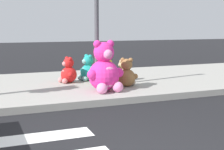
{
  "coord_description": "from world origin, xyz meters",
  "views": [
    {
      "loc": [
        -1.51,
        -3.09,
        1.65
      ],
      "look_at": [
        1.09,
        3.6,
        0.55
      ],
      "focal_mm": 51.67,
      "sensor_mm": 36.0,
      "label": 1
    }
  ],
  "objects_px": {
    "plush_pink_large": "(105,71)",
    "plush_brown": "(127,75)",
    "plush_yellow": "(106,72)",
    "plush_tan": "(122,72)",
    "sign_pole": "(97,17)",
    "plush_red": "(68,72)",
    "plush_teal": "(88,70)"
  },
  "relations": [
    {
      "from": "plush_red",
      "to": "plush_brown",
      "type": "relative_size",
      "value": 0.96
    },
    {
      "from": "plush_pink_large",
      "to": "plush_red",
      "type": "distance_m",
      "value": 1.5
    },
    {
      "from": "sign_pole",
      "to": "plush_pink_large",
      "type": "xyz_separation_m",
      "value": [
        -0.01,
        -0.58,
        -1.23
      ]
    },
    {
      "from": "sign_pole",
      "to": "plush_brown",
      "type": "height_order",
      "value": "sign_pole"
    },
    {
      "from": "sign_pole",
      "to": "plush_tan",
      "type": "relative_size",
      "value": 5.44
    },
    {
      "from": "plush_tan",
      "to": "sign_pole",
      "type": "bearing_deg",
      "value": -148.01
    },
    {
      "from": "plush_tan",
      "to": "plush_brown",
      "type": "bearing_deg",
      "value": -105.59
    },
    {
      "from": "sign_pole",
      "to": "plush_red",
      "type": "xyz_separation_m",
      "value": [
        -0.54,
        0.81,
        -1.42
      ]
    },
    {
      "from": "sign_pole",
      "to": "plush_yellow",
      "type": "height_order",
      "value": "sign_pole"
    },
    {
      "from": "plush_red",
      "to": "plush_tan",
      "type": "xyz_separation_m",
      "value": [
        1.47,
        -0.23,
        -0.04
      ]
    },
    {
      "from": "plush_tan",
      "to": "plush_pink_large",
      "type": "bearing_deg",
      "value": -128.93
    },
    {
      "from": "sign_pole",
      "to": "plush_pink_large",
      "type": "relative_size",
      "value": 2.72
    },
    {
      "from": "plush_yellow",
      "to": "plush_red",
      "type": "bearing_deg",
      "value": 158.74
    },
    {
      "from": "plush_red",
      "to": "plush_brown",
      "type": "height_order",
      "value": "plush_brown"
    },
    {
      "from": "plush_brown",
      "to": "plush_yellow",
      "type": "distance_m",
      "value": 0.73
    },
    {
      "from": "plush_red",
      "to": "plush_teal",
      "type": "relative_size",
      "value": 0.96
    },
    {
      "from": "plush_pink_large",
      "to": "plush_tan",
      "type": "distance_m",
      "value": 1.52
    },
    {
      "from": "plush_pink_large",
      "to": "plush_yellow",
      "type": "relative_size",
      "value": 1.71
    },
    {
      "from": "sign_pole",
      "to": "plush_red",
      "type": "distance_m",
      "value": 1.72
    },
    {
      "from": "plush_tan",
      "to": "plush_brown",
      "type": "distance_m",
      "value": 0.84
    },
    {
      "from": "plush_teal",
      "to": "plush_brown",
      "type": "bearing_deg",
      "value": -61.76
    },
    {
      "from": "plush_brown",
      "to": "sign_pole",
      "type": "bearing_deg",
      "value": 162.34
    },
    {
      "from": "sign_pole",
      "to": "plush_pink_large",
      "type": "distance_m",
      "value": 1.36
    },
    {
      "from": "sign_pole",
      "to": "plush_yellow",
      "type": "distance_m",
      "value": 1.54
    },
    {
      "from": "plush_red",
      "to": "plush_brown",
      "type": "distance_m",
      "value": 1.62
    },
    {
      "from": "plush_pink_large",
      "to": "plush_red",
      "type": "height_order",
      "value": "plush_pink_large"
    },
    {
      "from": "plush_pink_large",
      "to": "plush_brown",
      "type": "xyz_separation_m",
      "value": [
        0.72,
        0.36,
        -0.18
      ]
    },
    {
      "from": "plush_teal",
      "to": "plush_pink_large",
      "type": "bearing_deg",
      "value": -92.53
    },
    {
      "from": "plush_pink_large",
      "to": "sign_pole",
      "type": "bearing_deg",
      "value": 89.03
    },
    {
      "from": "plush_brown",
      "to": "plush_teal",
      "type": "bearing_deg",
      "value": 118.24
    },
    {
      "from": "sign_pole",
      "to": "plush_tan",
      "type": "height_order",
      "value": "sign_pole"
    },
    {
      "from": "plush_pink_large",
      "to": "plush_teal",
      "type": "relative_size",
      "value": 1.63
    }
  ]
}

